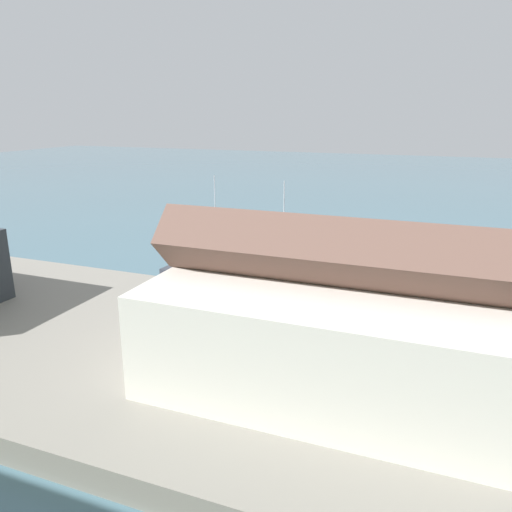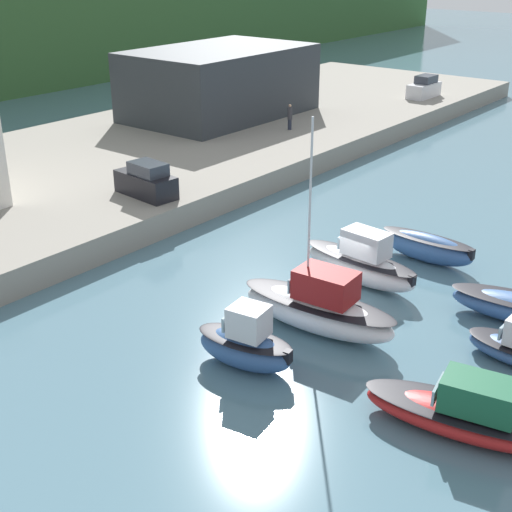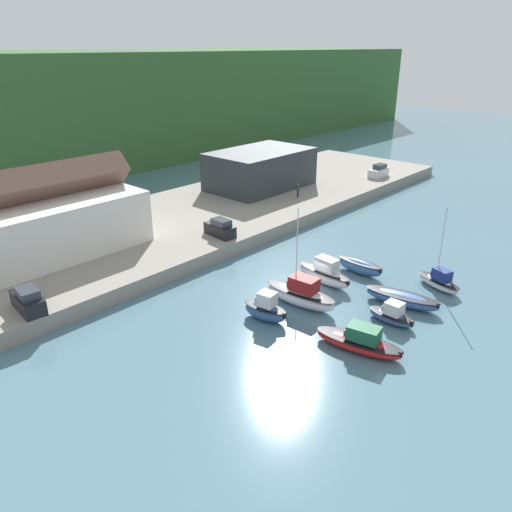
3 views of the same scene
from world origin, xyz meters
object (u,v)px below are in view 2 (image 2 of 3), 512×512
object	(u,v)px
moored_boat_0	(246,344)
moored_boat_3	(427,247)
moored_boat_4	(468,414)
moored_boat_1	(319,308)
person_on_quay	(290,117)
parked_car_0	(146,181)
parked_car_2	(424,88)
moored_boat_2	(360,263)

from	to	relation	value
moored_boat_0	moored_boat_3	size ratio (longest dim) A/B	0.82
moored_boat_0	moored_boat_4	distance (m)	9.01
moored_boat_1	person_on_quay	xyz separation A→B (m)	(24.37, 19.30, 1.61)
parked_car_0	parked_car_2	distance (m)	39.15
moored_boat_4	person_on_quay	distance (m)	38.82
moored_boat_1	parked_car_0	distance (m)	16.92
person_on_quay	moored_boat_2	bearing A→B (deg)	-136.11
moored_boat_4	person_on_quay	world-z (taller)	person_on_quay
parked_car_0	person_on_quay	distance (m)	19.67
moored_boat_2	parked_car_0	distance (m)	15.11
moored_boat_0	parked_car_0	xyz separation A→B (m)	(9.32, 15.48, 1.51)
moored_boat_2	moored_boat_3	world-z (taller)	moored_boat_2
moored_boat_1	parked_car_2	xyz separation A→B (m)	(44.10, 16.77, 1.42)
moored_boat_0	parked_car_0	bearing A→B (deg)	51.00
parked_car_0	parked_car_2	bearing A→B (deg)	6.57
moored_boat_0	moored_boat_4	size ratio (longest dim) A/B	0.58
moored_boat_3	moored_boat_4	bearing A→B (deg)	-147.14
moored_boat_0	moored_boat_3	world-z (taller)	moored_boat_0
parked_car_0	person_on_quay	size ratio (longest dim) A/B	2.04
moored_boat_3	person_on_quay	distance (m)	24.45
moored_boat_2	parked_car_2	size ratio (longest dim) A/B	1.61
moored_boat_4	parked_car_0	size ratio (longest dim) A/B	1.76
moored_boat_3	parked_car_0	world-z (taller)	parked_car_0
moored_boat_1	moored_boat_3	size ratio (longest dim) A/B	1.75
moored_boat_3	parked_car_0	size ratio (longest dim) A/B	1.25
moored_boat_0	parked_car_2	distance (m)	51.11
moored_boat_1	moored_boat_2	size ratio (longest dim) A/B	1.41
moored_boat_0	moored_boat_1	xyz separation A→B (m)	(4.37, -0.63, 0.09)
parked_car_0	person_on_quay	bearing A→B (deg)	14.93
parked_car_0	person_on_quay	world-z (taller)	parked_car_0
moored_boat_0	person_on_quay	world-z (taller)	person_on_quay
moored_boat_1	parked_car_2	world-z (taller)	moored_boat_1
moored_boat_2	person_on_quay	bearing A→B (deg)	49.34
parked_car_0	moored_boat_0	bearing A→B (deg)	-115.44
moored_boat_1	moored_boat_2	xyz separation A→B (m)	(5.43, 1.09, -0.05)
moored_boat_0	moored_boat_2	bearing A→B (deg)	-5.28
moored_boat_0	person_on_quay	xyz separation A→B (m)	(28.74, 18.67, 1.69)
moored_boat_3	person_on_quay	xyz separation A→B (m)	(14.36, 19.69, 1.90)
parked_car_0	moored_boat_2	bearing A→B (deg)	-82.57
moored_boat_4	parked_car_2	distance (m)	53.28
moored_boat_0	parked_car_2	xyz separation A→B (m)	(48.47, 16.14, 1.51)
moored_boat_0	moored_boat_3	bearing A→B (deg)	-12.00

